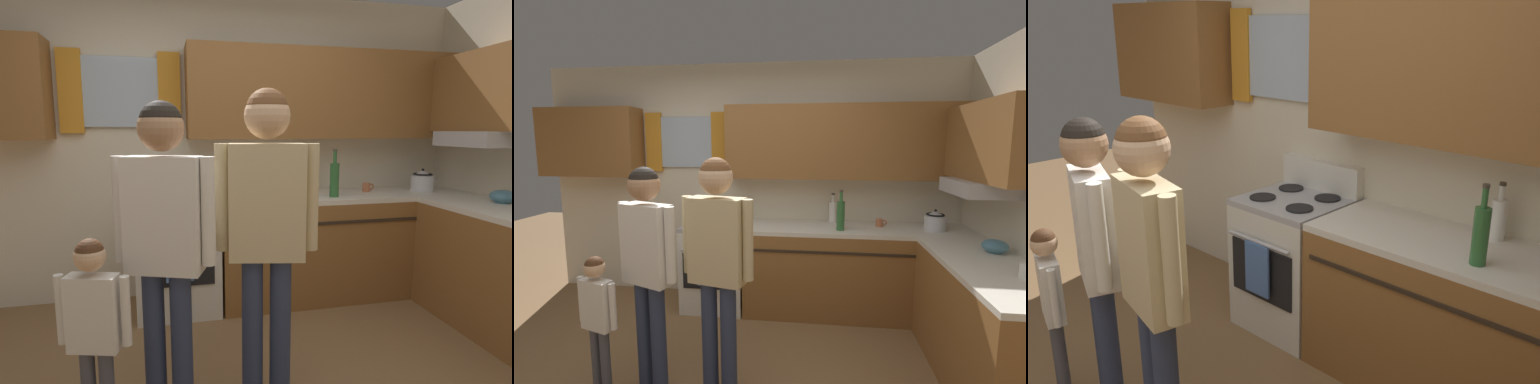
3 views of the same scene
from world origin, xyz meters
The scene contains 11 objects.
back_wall_unit centered at (0.07, 1.81, 1.49)m, with size 4.60×0.42×2.60m.
kitchen_counter_run centered at (1.50, 1.14, 0.45)m, with size 2.24×2.05×0.90m.
stove_oven centered at (-0.28, 1.54, 0.47)m, with size 0.64×0.67×1.10m.
bottle_wine_green centered at (1.01, 1.40, 1.05)m, with size 0.08×0.08×0.39m.
bottle_milk_white centered at (0.95, 1.75, 1.02)m, with size 0.08×0.08×0.31m.
cup_terracotta centered at (1.42, 1.60, 0.94)m, with size 0.11×0.07×0.08m.
stovetop_kettle centered at (1.92, 1.51, 1.00)m, with size 0.27×0.20×0.21m.
mixing_bowl centered at (2.14, 0.84, 0.95)m, with size 0.19×0.19×0.10m.
adult_holding_child centered at (-0.38, 0.21, 1.00)m, with size 0.47×0.27×1.58m.
adult_in_plaid centered at (0.12, 0.20, 1.04)m, with size 0.50×0.23×1.65m.
small_child centered at (-0.69, 0.09, 0.62)m, with size 0.32×0.15×0.99m.
Camera 1 is at (-0.38, -1.70, 1.45)m, focal length 28.46 mm.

